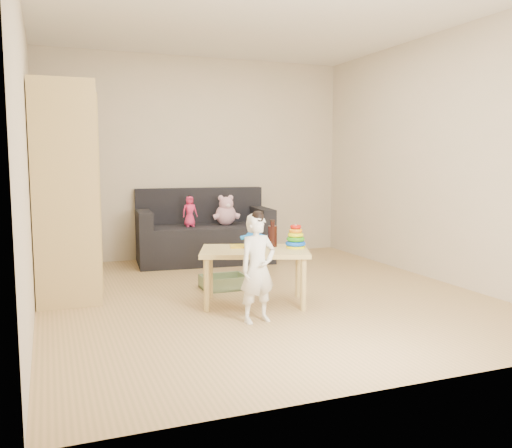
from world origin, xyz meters
name	(u,v)px	position (x,y,z in m)	size (l,w,h in m)	color
room	(261,158)	(0.00, 0.00, 1.30)	(4.50, 4.50, 4.50)	tan
wardrobe	(64,192)	(-1.72, 0.68, 0.98)	(0.54, 1.09, 1.96)	tan
sofa	(204,244)	(-0.04, 1.82, 0.23)	(1.65, 0.82, 0.46)	black
play_table	(255,277)	(-0.17, -0.29, 0.25)	(0.94, 0.59, 0.50)	#D3BB74
storage_bin	(224,282)	(-0.25, 0.36, 0.07)	(0.44, 0.33, 0.13)	gray
toddler	(258,270)	(-0.34, -0.80, 0.42)	(0.31, 0.21, 0.84)	white
pink_bear	(226,212)	(0.23, 1.77, 0.62)	(0.28, 0.24, 0.32)	#DCA2B9
doll	(190,212)	(-0.24, 1.76, 0.65)	(0.19, 0.13, 0.37)	#F02D66
ring_stacker	(296,239)	(0.20, -0.35, 0.58)	(0.18, 0.18, 0.21)	#FAFA0D
brown_bottle	(272,235)	(0.03, -0.21, 0.60)	(0.08, 0.08, 0.24)	black
blue_plush	(253,234)	(-0.13, -0.16, 0.61)	(0.20, 0.16, 0.24)	#1C7EFE
wooden_figure	(249,244)	(-0.23, -0.31, 0.55)	(0.04, 0.04, 0.11)	brown
yellow_book	(240,246)	(-0.25, -0.12, 0.50)	(0.18, 0.18, 0.01)	gold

